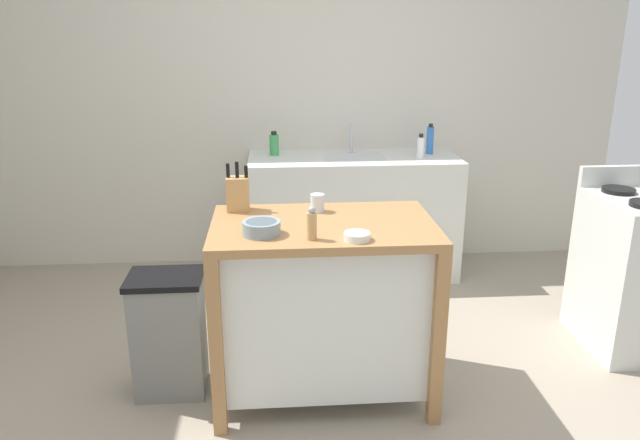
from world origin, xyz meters
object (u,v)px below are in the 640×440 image
(knife_block, at_px, (238,193))
(bottle_dish_soap, at_px, (274,144))
(pepper_grinder, at_px, (312,224))
(trash_bin, at_px, (169,334))
(bottle_spray_cleaner, at_px, (421,147))
(sink_faucet, at_px, (351,138))
(kitchen_island, at_px, (323,300))
(bowl_ceramic_small, at_px, (261,228))
(bowl_ceramic_wide, at_px, (357,236))
(bottle_hand_soap, at_px, (430,140))
(drinking_cup, at_px, (317,203))

(knife_block, bearing_deg, bottle_dish_soap, 82.53)
(pepper_grinder, relative_size, trash_bin, 0.24)
(knife_block, relative_size, bottle_spray_cleaner, 1.44)
(pepper_grinder, xyz_separation_m, sink_faucet, (0.41, 1.91, 0.02))
(knife_block, xyz_separation_m, bottle_spray_cleaner, (1.22, 1.24, -0.03))
(kitchen_island, height_order, sink_faucet, sink_faucet)
(bowl_ceramic_small, bearing_deg, sink_faucet, 70.99)
(knife_block, bearing_deg, bowl_ceramic_small, -72.30)
(kitchen_island, distance_m, bottle_spray_cleaner, 1.74)
(knife_block, relative_size, pepper_grinder, 1.66)
(trash_bin, bearing_deg, pepper_grinder, -22.36)
(trash_bin, bearing_deg, kitchen_island, -4.71)
(bowl_ceramic_small, height_order, pepper_grinder, pepper_grinder)
(kitchen_island, bearing_deg, sink_faucet, 78.44)
(knife_block, distance_m, bowl_ceramic_wide, 0.72)
(bowl_ceramic_wide, height_order, sink_faucet, sink_faucet)
(bottle_hand_soap, bearing_deg, trash_bin, -137.30)
(trash_bin, height_order, bottle_spray_cleaner, bottle_spray_cleaner)
(bowl_ceramic_small, bearing_deg, bottle_hand_soap, 55.68)
(bottle_hand_soap, xyz_separation_m, bottle_spray_cleaner, (-0.10, -0.13, -0.02))
(trash_bin, height_order, bottle_hand_soap, bottle_hand_soap)
(sink_faucet, bearing_deg, bottle_spray_cleaner, -24.80)
(drinking_cup, height_order, bottle_hand_soap, bottle_hand_soap)
(bowl_ceramic_small, relative_size, bottle_dish_soap, 0.98)
(sink_faucet, distance_m, bottle_dish_soap, 0.57)
(bottle_dish_soap, bearing_deg, drinking_cup, -82.00)
(kitchen_island, bearing_deg, drinking_cup, 94.37)
(sink_faucet, height_order, bottle_dish_soap, sink_faucet)
(bowl_ceramic_wide, bearing_deg, pepper_grinder, 173.24)
(kitchen_island, relative_size, trash_bin, 1.67)
(bowl_ceramic_wide, bearing_deg, kitchen_island, 116.96)
(bottle_hand_soap, bearing_deg, knife_block, -133.72)
(sink_faucet, distance_m, bottle_hand_soap, 0.57)
(kitchen_island, distance_m, bottle_dish_soap, 1.73)
(bottle_hand_soap, bearing_deg, bottle_spray_cleaner, -126.79)
(kitchen_island, relative_size, knife_block, 4.25)
(sink_faucet, height_order, bottle_spray_cleaner, sink_faucet)
(sink_faucet, bearing_deg, pepper_grinder, -102.20)
(bottle_spray_cleaner, bearing_deg, pepper_grinder, -117.32)
(drinking_cup, height_order, trash_bin, drinking_cup)
(bottle_dish_soap, bearing_deg, bottle_hand_soap, -2.04)
(bowl_ceramic_wide, height_order, bottle_dish_soap, bottle_dish_soap)
(trash_bin, bearing_deg, bottle_spray_cleaner, 41.88)
(pepper_grinder, xyz_separation_m, bottle_dish_soap, (-0.15, 1.87, -0.01))
(knife_block, relative_size, bottle_hand_soap, 1.12)
(drinking_cup, distance_m, bottle_dish_soap, 1.48)
(bottle_spray_cleaner, bearing_deg, knife_block, -134.39)
(drinking_cup, xyz_separation_m, trash_bin, (-0.75, -0.12, -0.63))
(trash_bin, relative_size, bottle_hand_soap, 2.85)
(drinking_cup, bearing_deg, bottle_dish_soap, 98.00)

